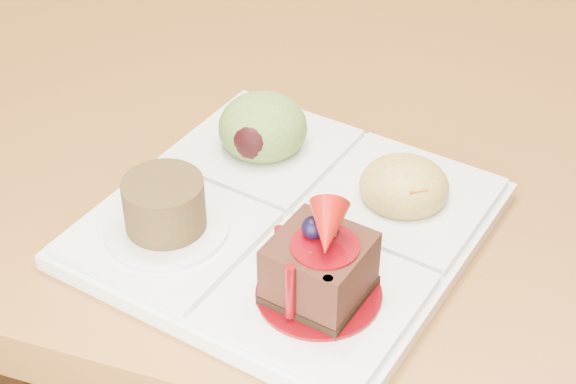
% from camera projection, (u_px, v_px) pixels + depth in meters
% --- Properties ---
extents(ground, '(6.00, 6.00, 0.00)m').
position_uv_depth(ground, '(431.00, 293.00, 1.63)').
color(ground, brown).
extents(sampler_plate, '(0.29, 0.29, 0.10)m').
position_uv_depth(sampler_plate, '(288.00, 207.00, 0.61)').
color(sampler_plate, silver).
rests_on(sampler_plate, dining_table).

